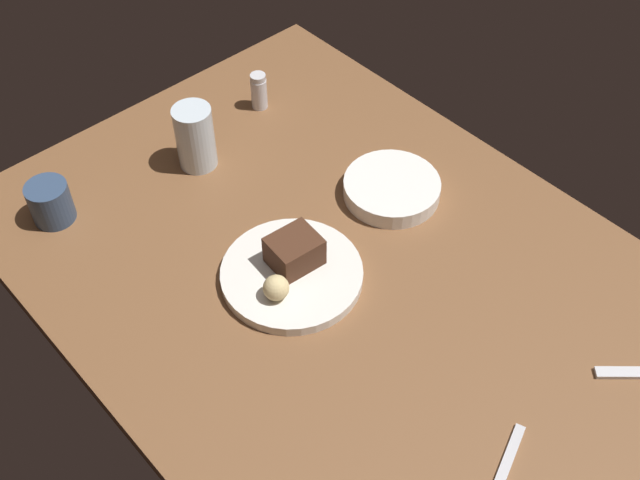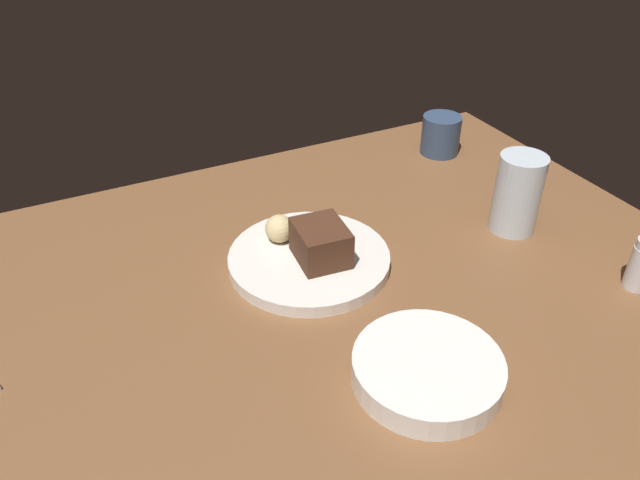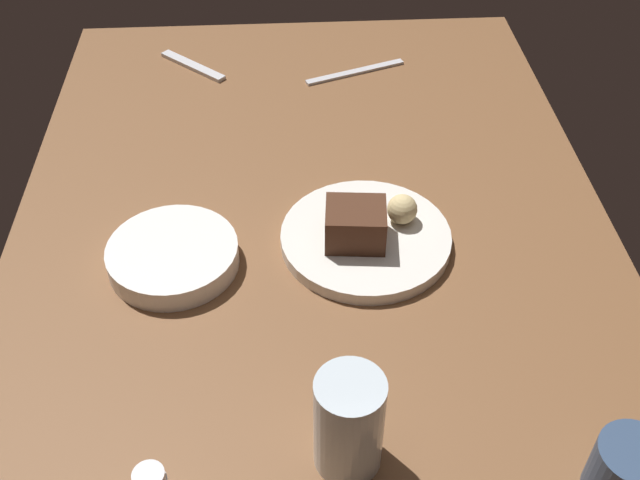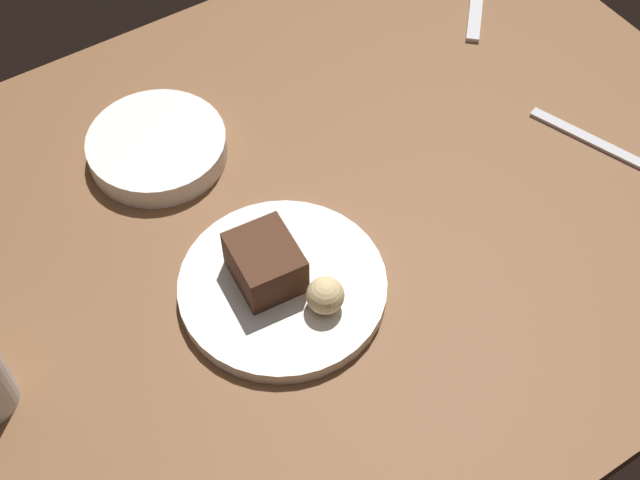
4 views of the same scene
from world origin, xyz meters
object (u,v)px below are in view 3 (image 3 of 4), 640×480
object	(u,v)px
water_glass	(349,423)
dessert_plate	(366,238)
butter_knife	(355,72)
side_bowl	(173,256)
bread_roll	(402,209)
dessert_spoon	(193,66)
coffee_cup	(627,472)
chocolate_cake_slice	(355,224)

from	to	relation	value
water_glass	dessert_plate	bearing A→B (deg)	170.74
butter_knife	side_bowl	bearing A→B (deg)	-141.27
water_glass	butter_knife	distance (cm)	78.06
bread_roll	dessert_spoon	world-z (taller)	bread_roll
bread_roll	water_glass	world-z (taller)	water_glass
coffee_cup	butter_knife	bearing A→B (deg)	-167.36
dessert_spoon	butter_knife	distance (cm)	29.58
side_bowl	dessert_spoon	bearing A→B (deg)	-179.10
chocolate_cake_slice	water_glass	size ratio (longest dim) A/B	0.64
water_glass	dessert_spoon	xyz separation A→B (cm)	(-81.17, -21.16, -5.83)
dessert_plate	chocolate_cake_slice	distance (cm)	4.06
chocolate_cake_slice	coffee_cup	size ratio (longest dim) A/B	1.08
dessert_spoon	coffee_cup	bearing A→B (deg)	-18.36
bread_roll	side_bowl	world-z (taller)	bread_roll
water_glass	dessert_spoon	distance (cm)	84.09
dessert_spoon	bread_roll	bearing A→B (deg)	-13.10
chocolate_cake_slice	butter_knife	bearing A→B (deg)	174.44
bread_roll	butter_knife	bearing A→B (deg)	-177.03
coffee_cup	butter_knife	size ratio (longest dim) A/B	0.39
bread_roll	side_bowl	size ratio (longest dim) A/B	0.24
dessert_plate	water_glass	world-z (taller)	water_glass
side_bowl	coffee_cup	size ratio (longest dim) A/B	2.35
chocolate_cake_slice	side_bowl	world-z (taller)	chocolate_cake_slice
bread_roll	coffee_cup	xyz separation A→B (cm)	(40.24, 16.37, -0.25)
butter_knife	water_glass	bearing A→B (deg)	-116.28
bread_roll	dessert_spoon	bearing A→B (deg)	-145.79
chocolate_cake_slice	bread_roll	size ratio (longest dim) A/B	1.91
dessert_plate	bread_roll	bearing A→B (deg)	114.36
chocolate_cake_slice	coffee_cup	bearing A→B (deg)	32.03
bread_roll	dessert_spoon	xyz separation A→B (cm)	(-46.41, -31.55, -3.56)
chocolate_cake_slice	side_bowl	size ratio (longest dim) A/B	0.46
chocolate_cake_slice	butter_knife	xyz separation A→B (cm)	(-46.02, 4.48, -4.25)
chocolate_cake_slice	bread_roll	xyz separation A→B (cm)	(-3.38, 6.69, -0.59)
dessert_plate	chocolate_cake_slice	bearing A→B (deg)	-56.17
water_glass	butter_knife	bearing A→B (deg)	173.97
chocolate_cake_slice	dessert_spoon	xyz separation A→B (cm)	(-49.79, -24.86, -4.15)
bread_roll	dessert_plate	bearing A→B (deg)	-65.64
chocolate_cake_slice	bread_roll	world-z (taller)	chocolate_cake_slice
dessert_plate	bread_roll	world-z (taller)	bread_roll
bread_roll	water_glass	bearing A→B (deg)	-16.64
bread_roll	coffee_cup	world-z (taller)	coffee_cup
bread_roll	dessert_spoon	distance (cm)	56.23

